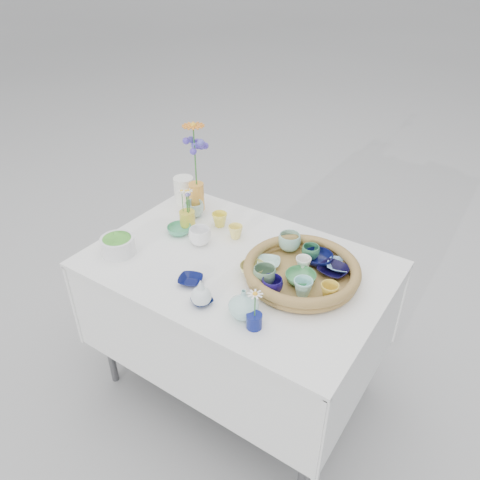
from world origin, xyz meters
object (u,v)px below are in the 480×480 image
Objects in this scene: display_table at (238,382)px; bud_vase_seafoam at (244,303)px; wicker_tray at (302,271)px; tall_vase_yellow at (197,197)px.

bud_vase_seafoam reaches higher than display_table.
display_table is at bearing -169.88° from wicker_tray.
display_table is 0.89m from bud_vase_seafoam.
tall_vase_yellow reaches higher than display_table.
wicker_tray is 0.32m from bud_vase_seafoam.
wicker_tray is (0.28, 0.05, 0.80)m from display_table.
tall_vase_yellow is (-0.43, 0.27, 0.84)m from display_table.
tall_vase_yellow is (-0.64, 0.54, 0.01)m from bud_vase_seafoam.
wicker_tray is 3.30× the size of tall_vase_yellow.
bud_vase_seafoam is at bearing -103.41° from wicker_tray.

